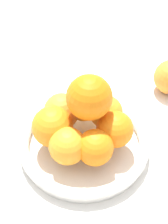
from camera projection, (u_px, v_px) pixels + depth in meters
name	position (u px, v px, depth m)	size (l,w,h in m)	color
ground_plane	(84.00, 148.00, 0.63)	(4.00, 4.00, 0.00)	silver
fruit_bowl	(84.00, 142.00, 0.62)	(0.26, 0.26, 0.03)	silver
orange_pile	(83.00, 119.00, 0.57)	(0.19, 0.18, 0.14)	orange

